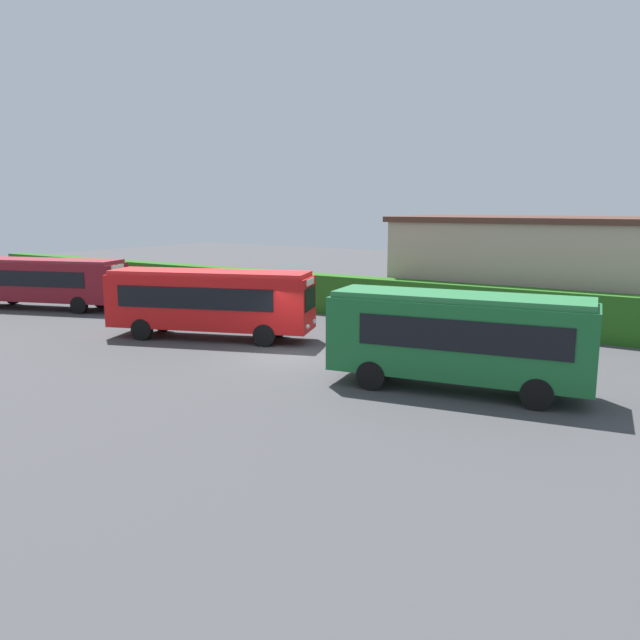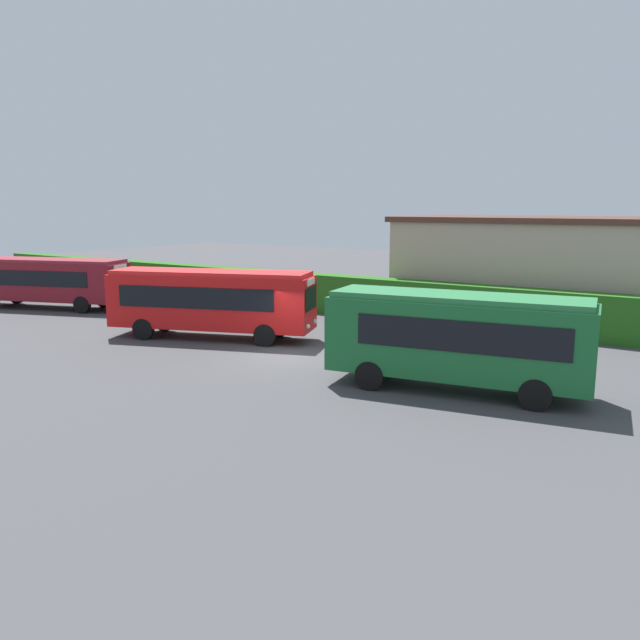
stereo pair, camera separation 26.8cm
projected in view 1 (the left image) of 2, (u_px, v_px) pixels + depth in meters
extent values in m
plane|color=#424244|center=(283.00, 357.00, 26.06)|extent=(115.90, 115.90, 0.00)
cube|color=maroon|center=(43.00, 281.00, 37.81)|extent=(10.28, 5.55, 2.25)
cube|color=maroon|center=(41.00, 261.00, 37.59)|extent=(9.93, 5.27, 0.20)
cube|color=black|center=(51.00, 274.00, 39.00)|extent=(7.42, 2.60, 0.90)
cube|color=black|center=(24.00, 279.00, 36.67)|extent=(7.42, 2.60, 0.90)
cube|color=black|center=(118.00, 279.00, 36.60)|extent=(0.68, 1.88, 0.94)
cube|color=silver|center=(117.00, 267.00, 36.48)|extent=(0.47, 1.26, 0.28)
cylinder|color=black|center=(101.00, 300.00, 38.36)|extent=(1.04, 0.59, 1.00)
cylinder|color=black|center=(79.00, 305.00, 36.25)|extent=(1.04, 0.59, 1.00)
cylinder|color=black|center=(13.00, 296.00, 39.80)|extent=(1.04, 0.59, 1.00)
sphere|color=silver|center=(125.00, 295.00, 37.42)|extent=(0.22, 0.22, 0.22)
sphere|color=silver|center=(113.00, 298.00, 36.15)|extent=(0.22, 0.22, 0.22)
cube|color=red|center=(210.00, 301.00, 29.30)|extent=(9.77, 5.40, 2.43)
cube|color=red|center=(209.00, 273.00, 29.06)|extent=(9.44, 5.13, 0.20)
cube|color=black|center=(214.00, 291.00, 30.44)|extent=(7.03, 2.55, 0.97)
cube|color=black|center=(193.00, 298.00, 28.19)|extent=(7.03, 2.55, 0.97)
cube|color=black|center=(310.00, 298.00, 28.19)|extent=(0.68, 1.80, 1.02)
cube|color=silver|center=(310.00, 282.00, 28.06)|extent=(0.47, 1.21, 0.28)
cylinder|color=black|center=(278.00, 326.00, 29.89)|extent=(1.04, 0.60, 1.00)
cylinder|color=black|center=(264.00, 335.00, 27.86)|extent=(1.04, 0.60, 1.00)
cylinder|color=black|center=(163.00, 321.00, 31.19)|extent=(1.04, 0.60, 1.00)
cylinder|color=black|center=(142.00, 329.00, 29.16)|extent=(1.04, 0.60, 1.00)
sphere|color=silver|center=(314.00, 321.00, 29.01)|extent=(0.22, 0.22, 0.22)
sphere|color=silver|center=(307.00, 326.00, 27.79)|extent=(0.22, 0.22, 0.22)
cube|color=#19602D|center=(458.00, 338.00, 20.99)|extent=(8.85, 3.66, 2.53)
cube|color=#27723C|center=(460.00, 297.00, 20.75)|extent=(8.57, 3.44, 0.20)
cube|color=black|center=(460.00, 336.00, 19.74)|extent=(6.62, 1.08, 1.01)
cube|color=black|center=(474.00, 323.00, 21.90)|extent=(6.62, 1.08, 1.01)
cube|color=black|center=(338.00, 320.00, 22.64)|extent=(0.34, 1.92, 1.06)
cube|color=silver|center=(338.00, 298.00, 22.50)|extent=(0.24, 1.29, 0.28)
cylinder|color=black|center=(371.00, 375.00, 21.31)|extent=(1.03, 0.43, 1.00)
cylinder|color=black|center=(390.00, 361.00, 23.26)|extent=(1.03, 0.43, 1.00)
cylinder|color=black|center=(537.00, 394.00, 19.20)|extent=(1.03, 0.43, 1.00)
cylinder|color=black|center=(543.00, 377.00, 21.15)|extent=(1.03, 0.43, 1.00)
sphere|color=silver|center=(331.00, 356.00, 22.28)|extent=(0.22, 0.22, 0.22)
sphere|color=silver|center=(344.00, 349.00, 23.45)|extent=(0.22, 0.22, 0.22)
cube|color=#334C8C|center=(271.00, 322.00, 31.67)|extent=(0.31, 0.32, 0.81)
cube|color=#4C6B47|center=(271.00, 307.00, 31.53)|extent=(0.37, 0.47, 0.71)
sphere|color=brown|center=(271.00, 297.00, 31.45)|extent=(0.22, 0.22, 0.22)
cube|color=#26611A|center=(393.00, 299.00, 34.34)|extent=(69.95, 1.23, 2.20)
cube|color=tan|center=(523.00, 270.00, 35.20)|extent=(12.89, 7.96, 5.24)
cube|color=#4C2D23|center=(526.00, 219.00, 34.70)|extent=(13.40, 8.28, 0.30)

